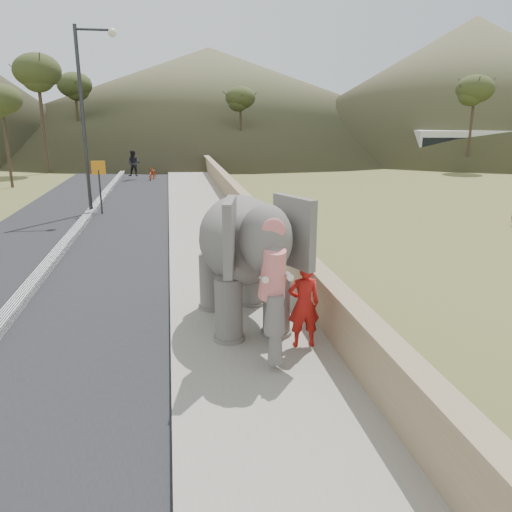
% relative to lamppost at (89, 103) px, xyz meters
% --- Properties ---
extents(ground, '(160.00, 160.00, 0.00)m').
position_rel_lamppost_xyz_m(ground, '(4.69, -15.34, -4.87)').
color(ground, olive).
rests_on(ground, ground).
extents(road, '(7.00, 120.00, 0.03)m').
position_rel_lamppost_xyz_m(road, '(-0.31, -5.34, -4.86)').
color(road, black).
rests_on(road, ground).
extents(median, '(0.35, 120.00, 0.22)m').
position_rel_lamppost_xyz_m(median, '(-0.31, -5.34, -4.76)').
color(median, black).
rests_on(median, ground).
extents(walkway, '(3.00, 120.00, 0.15)m').
position_rel_lamppost_xyz_m(walkway, '(4.69, -5.34, -4.80)').
color(walkway, '#9E9687').
rests_on(walkway, ground).
extents(parapet, '(0.30, 120.00, 1.10)m').
position_rel_lamppost_xyz_m(parapet, '(6.34, -5.34, -4.32)').
color(parapet, tan).
rests_on(parapet, ground).
extents(lamppost, '(1.76, 0.36, 8.00)m').
position_rel_lamppost_xyz_m(lamppost, '(0.00, 0.00, 0.00)').
color(lamppost, '#2A292E').
rests_on(lamppost, ground).
extents(signboard, '(0.60, 0.08, 2.40)m').
position_rel_lamppost_xyz_m(signboard, '(0.19, -0.22, -3.23)').
color(signboard, '#2D2D33').
rests_on(signboard, ground).
extents(distant_car, '(4.23, 1.71, 1.44)m').
position_rel_lamppost_xyz_m(distant_car, '(23.09, 20.89, -4.15)').
color(distant_car, silver).
rests_on(distant_car, ground).
extents(bus_white, '(11.28, 5.11, 3.10)m').
position_rel_lamppost_xyz_m(bus_white, '(30.34, 17.44, -3.32)').
color(bus_white, white).
rests_on(bus_white, ground).
extents(hill_right, '(56.00, 56.00, 16.00)m').
position_rel_lamppost_xyz_m(hill_right, '(40.69, 36.66, 3.13)').
color(hill_right, brown).
rests_on(hill_right, ground).
extents(hill_far, '(80.00, 80.00, 14.00)m').
position_rel_lamppost_xyz_m(hill_far, '(9.69, 54.66, 2.13)').
color(hill_far, brown).
rests_on(hill_far, ground).
extents(elephant_and_man, '(2.41, 4.01, 2.77)m').
position_rel_lamppost_xyz_m(elephant_and_man, '(4.71, -13.78, -3.35)').
color(elephant_and_man, slate).
rests_on(elephant_and_man, ground).
extents(motorcyclist, '(2.20, 1.80, 2.06)m').
position_rel_lamppost_xyz_m(motorcyclist, '(1.45, 12.53, -4.04)').
color(motorcyclist, maroon).
rests_on(motorcyclist, ground).
extents(trees, '(41.98, 42.07, 9.08)m').
position_rel_lamppost_xyz_m(trees, '(2.21, 14.69, -0.94)').
color(trees, '#473828').
rests_on(trees, ground).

